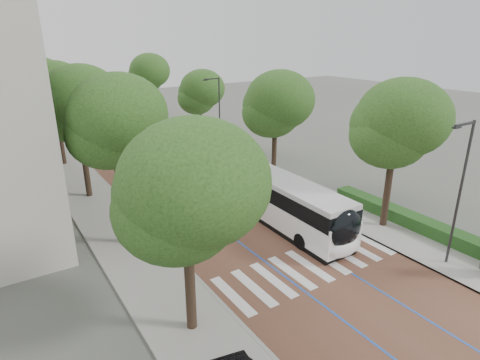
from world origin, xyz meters
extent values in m
plane|color=#51544C|center=(0.00, 0.00, 0.00)|extent=(160.00, 160.00, 0.00)
cube|color=brown|center=(0.00, 40.00, 0.01)|extent=(11.00, 140.00, 0.02)
cube|color=gray|center=(-7.50, 40.00, 0.06)|extent=(4.00, 140.00, 0.12)
cube|color=gray|center=(7.50, 40.00, 0.06)|extent=(4.00, 140.00, 0.12)
cube|color=gray|center=(-5.60, 40.00, 0.06)|extent=(0.20, 140.00, 0.14)
cube|color=gray|center=(5.60, 40.00, 0.06)|extent=(0.20, 140.00, 0.14)
cube|color=silver|center=(-4.80, 1.00, 0.03)|extent=(0.55, 3.60, 0.01)
cube|color=silver|center=(-3.55, 1.00, 0.03)|extent=(0.55, 3.60, 0.01)
cube|color=silver|center=(-2.30, 1.00, 0.03)|extent=(0.55, 3.60, 0.01)
cube|color=silver|center=(-1.05, 1.00, 0.03)|extent=(0.55, 3.60, 0.01)
cube|color=silver|center=(0.20, 1.00, 0.03)|extent=(0.55, 3.60, 0.01)
cube|color=silver|center=(1.45, 1.00, 0.03)|extent=(0.55, 3.60, 0.01)
cube|color=silver|center=(2.70, 1.00, 0.03)|extent=(0.55, 3.60, 0.01)
cube|color=silver|center=(3.95, 1.00, 0.03)|extent=(0.55, 3.60, 0.01)
cube|color=silver|center=(5.20, 1.00, 0.03)|extent=(0.55, 3.60, 0.01)
cube|color=#2351AF|center=(-1.60, 40.00, 0.02)|extent=(0.12, 126.00, 0.01)
cube|color=#2351AF|center=(1.60, 40.00, 0.02)|extent=(0.12, 126.00, 0.01)
cube|color=black|center=(-10.45, 28.00, 3.00)|extent=(0.12, 38.00, 1.60)
cube|color=black|center=(-10.45, 28.00, 6.20)|extent=(0.12, 38.00, 1.60)
cube|color=black|center=(-10.45, 28.00, 9.40)|extent=(0.12, 38.00, 1.60)
cube|color=black|center=(-10.45, 28.00, 12.40)|extent=(0.12, 38.00, 1.60)
cube|color=#1D4919|center=(9.10, 0.00, 0.52)|extent=(1.20, 14.00, 0.80)
cylinder|color=#2E2E30|center=(6.80, -3.00, 4.12)|extent=(0.14, 0.14, 8.00)
cube|color=#2E2E30|center=(6.00, -3.00, 8.02)|extent=(1.70, 0.12, 0.12)
cube|color=#2E2E30|center=(5.30, -3.00, 7.94)|extent=(0.50, 0.20, 0.10)
cylinder|color=#2E2E30|center=(6.80, 22.00, 4.12)|extent=(0.14, 0.14, 8.00)
cube|color=#2E2E30|center=(6.00, 22.00, 8.02)|extent=(1.70, 0.12, 0.12)
cube|color=#2E2E30|center=(5.30, 22.00, 7.94)|extent=(0.50, 0.20, 0.10)
cylinder|color=#2E2E30|center=(-6.10, 8.00, 4.12)|extent=(0.14, 0.14, 8.00)
cylinder|color=black|center=(-7.50, 0.00, 2.20)|extent=(0.44, 0.44, 4.41)
ellipsoid|color=#204415|center=(-7.50, 0.00, 6.21)|extent=(5.92, 5.92, 5.03)
cylinder|color=black|center=(-7.50, 9.00, 2.61)|extent=(0.44, 0.44, 5.22)
ellipsoid|color=#204415|center=(-7.50, 9.00, 7.36)|extent=(5.41, 5.41, 4.59)
cylinder|color=black|center=(-7.50, 18.00, 2.52)|extent=(0.44, 0.44, 5.03)
ellipsoid|color=#204415|center=(-7.50, 18.00, 7.09)|extent=(5.88, 5.88, 5.00)
cylinder|color=black|center=(-7.50, 28.00, 2.54)|extent=(0.44, 0.44, 5.07)
ellipsoid|color=#204415|center=(-7.50, 28.00, 7.14)|extent=(5.12, 5.12, 4.35)
cylinder|color=black|center=(-7.50, 40.00, 2.31)|extent=(0.44, 0.44, 4.62)
ellipsoid|color=#204415|center=(-7.50, 40.00, 6.51)|extent=(6.39, 6.39, 5.43)
cylinder|color=black|center=(-7.50, 55.00, 2.51)|extent=(0.44, 0.44, 5.02)
ellipsoid|color=#204415|center=(-7.50, 55.00, 7.08)|extent=(5.80, 5.80, 4.93)
cylinder|color=black|center=(7.70, 2.00, 2.39)|extent=(0.44, 0.44, 4.77)
ellipsoid|color=#204415|center=(7.70, 2.00, 6.72)|extent=(5.70, 5.70, 4.85)
cylinder|color=black|center=(7.70, 14.00, 2.23)|extent=(0.44, 0.44, 4.45)
ellipsoid|color=#204415|center=(7.70, 14.00, 6.27)|extent=(5.93, 5.93, 5.04)
cylinder|color=black|center=(7.70, 28.00, 2.04)|extent=(0.44, 0.44, 4.08)
ellipsoid|color=#204415|center=(7.70, 28.00, 5.76)|extent=(5.07, 5.07, 4.31)
cylinder|color=black|center=(7.70, 44.00, 2.35)|extent=(0.44, 0.44, 4.71)
ellipsoid|color=#204415|center=(7.70, 44.00, 6.64)|extent=(5.76, 5.76, 4.90)
cylinder|color=black|center=(2.34, 10.08, 1.77)|extent=(2.32, 0.94, 2.30)
cube|color=white|center=(2.24, 4.95, 1.26)|extent=(2.67, 9.40, 1.82)
cube|color=black|center=(2.24, 4.95, 2.40)|extent=(2.71, 9.22, 0.97)
cube|color=silver|center=(2.24, 4.95, 3.04)|extent=(2.62, 9.22, 0.31)
cube|color=black|center=(2.24, 4.95, 0.17)|extent=(2.62, 9.03, 0.35)
cube|color=white|center=(2.41, 14.40, 1.26)|extent=(2.64, 7.78, 1.82)
cube|color=black|center=(2.41, 14.40, 2.40)|extent=(2.68, 7.63, 0.97)
cube|color=silver|center=(2.41, 14.40, 3.04)|extent=(2.59, 7.63, 0.31)
cube|color=black|center=(2.41, 14.40, 0.17)|extent=(2.59, 7.47, 0.35)
ellipsoid|color=black|center=(2.16, 0.42, 2.00)|extent=(2.37, 1.14, 2.28)
ellipsoid|color=white|center=(2.16, 0.37, 0.86)|extent=(2.37, 1.04, 1.14)
cylinder|color=black|center=(1.07, 2.69, 0.50)|extent=(0.32, 1.01, 1.00)
cylinder|color=black|center=(3.33, 2.65, 0.50)|extent=(0.32, 1.01, 1.00)
cylinder|color=black|center=(1.32, 16.09, 0.50)|extent=(0.32, 1.01, 1.00)
cylinder|color=black|center=(3.58, 16.05, 0.50)|extent=(0.32, 1.01, 1.00)
cylinder|color=black|center=(1.17, 8.05, 0.50)|extent=(0.32, 1.01, 1.00)
cylinder|color=black|center=(3.43, 8.01, 0.50)|extent=(0.32, 1.01, 1.00)
cube|color=white|center=(2.32, 25.23, 1.26)|extent=(3.22, 12.13, 1.82)
cube|color=black|center=(2.32, 25.23, 2.40)|extent=(3.25, 11.89, 0.97)
cube|color=silver|center=(2.32, 25.23, 3.04)|extent=(3.16, 11.89, 0.31)
cube|color=black|center=(2.32, 25.23, 0.17)|extent=(3.14, 11.65, 0.35)
ellipsoid|color=black|center=(1.97, 19.39, 2.00)|extent=(2.41, 1.24, 2.28)
ellipsoid|color=white|center=(1.97, 19.34, 0.86)|extent=(2.41, 1.14, 1.14)
cylinder|color=black|center=(0.98, 21.70, 0.50)|extent=(0.36, 1.02, 1.00)
cylinder|color=black|center=(3.23, 21.57, 0.50)|extent=(0.36, 1.02, 1.00)
cylinder|color=black|center=(1.42, 29.09, 0.50)|extent=(0.36, 1.02, 1.00)
cylinder|color=black|center=(3.68, 28.96, 0.50)|extent=(0.36, 1.02, 1.00)
cube|color=white|center=(2.41, 38.88, 1.26)|extent=(3.30, 12.14, 1.82)
cube|color=black|center=(2.41, 38.88, 2.40)|extent=(3.32, 11.90, 0.97)
cube|color=silver|center=(2.41, 38.88, 3.04)|extent=(3.23, 11.90, 0.31)
cube|color=black|center=(2.41, 38.88, 0.17)|extent=(3.22, 11.66, 0.35)
ellipsoid|color=black|center=(2.01, 33.04, 2.00)|extent=(2.42, 1.26, 2.28)
ellipsoid|color=white|center=(2.01, 32.99, 0.86)|extent=(2.41, 1.16, 1.14)
cylinder|color=black|center=(1.04, 35.36, 0.50)|extent=(0.37, 1.02, 1.00)
cylinder|color=black|center=(3.29, 35.21, 0.50)|extent=(0.37, 1.02, 1.00)
cylinder|color=black|center=(1.53, 42.75, 0.50)|extent=(0.37, 1.02, 1.00)
cylinder|color=black|center=(3.79, 42.59, 0.50)|extent=(0.37, 1.02, 1.00)
cube|color=white|center=(1.80, 51.40, 1.26)|extent=(2.93, 12.08, 1.82)
cube|color=black|center=(1.80, 51.40, 2.40)|extent=(2.97, 11.84, 0.97)
cube|color=silver|center=(1.80, 51.40, 3.04)|extent=(2.88, 11.84, 0.31)
cube|color=black|center=(1.80, 51.40, 0.17)|extent=(2.87, 11.60, 0.35)
ellipsoid|color=black|center=(2.01, 45.55, 2.00)|extent=(2.39, 1.18, 2.28)
ellipsoid|color=white|center=(2.01, 45.50, 0.86)|extent=(2.38, 1.08, 1.14)
cylinder|color=black|center=(0.80, 47.76, 0.50)|extent=(0.34, 1.01, 1.00)
cylinder|color=black|center=(3.06, 47.84, 0.50)|extent=(0.34, 1.01, 1.00)
cylinder|color=black|center=(0.53, 55.16, 0.50)|extent=(0.34, 1.01, 1.00)
cylinder|color=black|center=(2.79, 55.24, 0.50)|extent=(0.34, 1.01, 1.00)
cube|color=white|center=(1.81, 64.67, 1.26)|extent=(2.94, 12.08, 1.82)
cube|color=black|center=(1.81, 64.67, 2.40)|extent=(2.97, 11.85, 0.97)
cube|color=silver|center=(1.81, 64.67, 3.04)|extent=(2.88, 11.84, 0.31)
cube|color=black|center=(1.81, 64.67, 0.17)|extent=(2.87, 11.60, 0.35)
ellipsoid|color=black|center=(2.02, 58.83, 2.00)|extent=(2.39, 1.19, 2.28)
ellipsoid|color=white|center=(2.02, 58.78, 0.86)|extent=(2.39, 1.09, 1.14)
cylinder|color=black|center=(0.81, 61.04, 0.50)|extent=(0.34, 1.01, 1.00)
cylinder|color=black|center=(3.07, 61.12, 0.50)|extent=(0.34, 1.01, 1.00)
cylinder|color=black|center=(0.54, 68.43, 0.50)|extent=(0.34, 1.01, 1.00)
cylinder|color=black|center=(2.79, 68.51, 0.50)|extent=(0.34, 1.01, 1.00)
camera|label=1|loc=(-13.50, -13.07, 12.07)|focal=30.00mm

